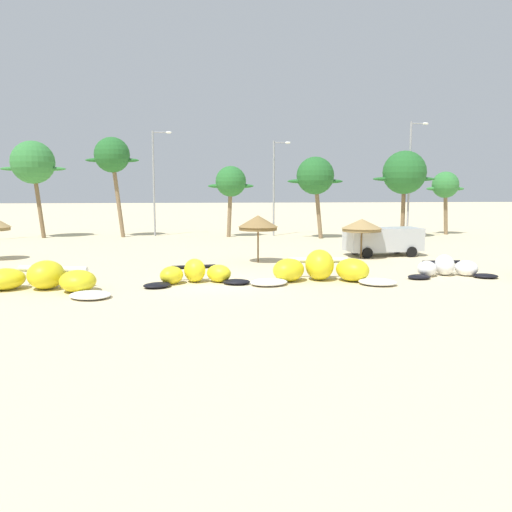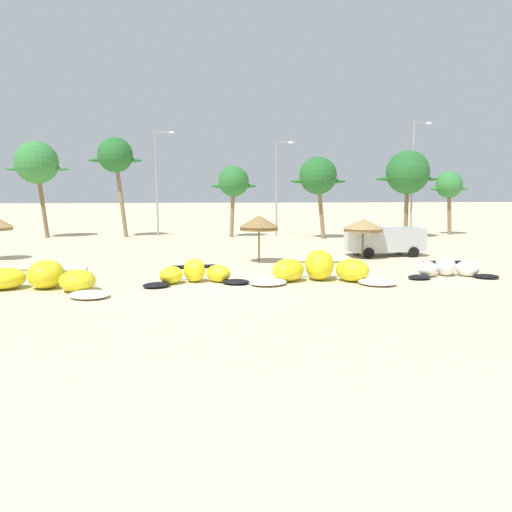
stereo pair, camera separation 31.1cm
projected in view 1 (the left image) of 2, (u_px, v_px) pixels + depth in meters
name	position (u px, v px, depth m)	size (l,w,h in m)	color
ground_plane	(216.00, 283.00, 24.67)	(260.00, 260.00, 0.00)	beige
kite_left	(41.00, 280.00, 22.80)	(7.54, 4.45, 1.27)	white
kite_left_of_center	(195.00, 274.00, 24.66)	(5.14, 2.71, 1.12)	black
kite_center	(320.00, 270.00, 25.11)	(7.12, 3.56, 1.48)	white
kite_right_of_center	(447.00, 268.00, 26.58)	(4.84, 2.24, 1.07)	black
beach_umbrella_middle	(258.00, 223.00, 31.12)	(2.38, 2.38, 2.83)	brown
beach_umbrella_near_palms	(362.00, 225.00, 32.94)	(2.55, 2.55, 2.51)	brown
parked_van	(381.00, 239.00, 34.45)	(5.09, 2.66, 1.84)	#B2B7BC
palm_left	(33.00, 163.00, 45.87)	(5.62, 3.74, 8.52)	brown
palm_left_of_gap	(112.00, 156.00, 46.53)	(4.70, 3.13, 8.90)	#7F6647
palm_center_left	(231.00, 182.00, 47.10)	(4.12, 2.75, 6.39)	#7F6647
palm_center_right	(315.00, 176.00, 45.54)	(4.90, 3.27, 7.12)	#7F6647
palm_right_of_gap	(404.00, 173.00, 46.36)	(5.74, 3.82, 7.69)	brown
palm_right	(445.00, 186.00, 49.63)	(3.73, 2.49, 5.97)	#7F6647
lamppost_west_center	(155.00, 178.00, 47.93)	(1.82, 0.24, 9.57)	gray
lamppost_east_center	(275.00, 183.00, 48.27)	(1.66, 0.24, 8.68)	gray
lamppost_east	(411.00, 174.00, 46.05)	(1.65, 0.24, 10.13)	gray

